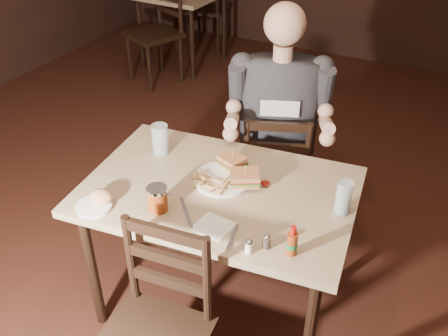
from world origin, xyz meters
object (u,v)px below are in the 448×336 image
at_px(bg_chair_near, 153,34).
at_px(main_table, 219,202).
at_px(diner, 280,98).
at_px(side_plate, 94,207).
at_px(dinner_plate, 223,180).
at_px(glass_right, 344,197).
at_px(bg_chair_far, 208,9).
at_px(syrup_dispenser, 157,199).
at_px(hot_sauce, 292,240).
at_px(glass_left, 160,139).
at_px(bg_table, 182,0).
at_px(chair_far, 275,172).

bearing_deg(bg_chair_near, main_table, -26.78).
xyz_separation_m(diner, side_plate, (-0.44, -1.03, -0.17)).
xyz_separation_m(dinner_plate, glass_right, (0.55, 0.03, 0.07)).
distance_m(bg_chair_far, syrup_dispenser, 4.05).
height_order(diner, hot_sauce, diner).
height_order(main_table, dinner_plate, dinner_plate).
height_order(bg_chair_near, glass_left, bg_chair_near).
bearing_deg(bg_table, bg_chair_far, 90.00).
bearing_deg(syrup_dispenser, side_plate, -160.97).
distance_m(main_table, syrup_dispenser, 0.33).
relative_size(bg_chair_near, glass_left, 6.36).
xyz_separation_m(bg_table, glass_left, (1.52, -2.68, 0.17)).
bearing_deg(side_plate, glass_right, 26.06).
height_order(dinner_plate, glass_right, glass_right).
xyz_separation_m(diner, glass_right, (0.52, -0.56, -0.10)).
bearing_deg(bg_table, bg_chair_near, -90.00).
xyz_separation_m(bg_chair_near, diner, (1.95, -1.62, 0.45)).
xyz_separation_m(bg_chair_far, hot_sauce, (2.37, -3.62, 0.39)).
relative_size(bg_chair_near, syrup_dispenser, 8.59).
height_order(diner, dinner_plate, diner).
height_order(bg_chair_far, syrup_dispenser, bg_chair_far).
bearing_deg(hot_sauce, chair_far, 114.98).
bearing_deg(glass_left, glass_right, -2.70).
height_order(main_table, bg_table, same).
xyz_separation_m(syrup_dispenser, side_plate, (-0.25, -0.12, -0.05)).
distance_m(main_table, dinner_plate, 0.10).
xyz_separation_m(glass_left, glass_right, (0.95, -0.04, -0.00)).
relative_size(glass_left, side_plate, 1.02).
distance_m(bg_table, chair_far, 2.88).
distance_m(hot_sauce, side_plate, 0.87).
xyz_separation_m(bg_table, chair_far, (1.93, -2.12, -0.24)).
bearing_deg(syrup_dispenser, hot_sauce, -5.87).
bearing_deg(bg_chair_far, bg_table, 78.22).
height_order(main_table, diner, diner).
bearing_deg(syrup_dispenser, diner, 71.80).
height_order(main_table, hot_sauce, hot_sauce).
xyz_separation_m(chair_far, diner, (0.02, -0.05, 0.51)).
relative_size(main_table, bg_chair_near, 1.33).
relative_size(main_table, glass_left, 8.48).
xyz_separation_m(bg_table, side_plate, (1.51, -3.20, 0.10)).
distance_m(bg_table, glass_right, 3.68).
height_order(dinner_plate, side_plate, dinner_plate).
xyz_separation_m(main_table, bg_chair_near, (-1.92, 2.27, -0.20)).
height_order(chair_far, glass_right, glass_right).
xyz_separation_m(bg_table, bg_chair_near, (0.00, -0.55, -0.19)).
height_order(bg_table, glass_right, glass_right).
relative_size(bg_chair_far, diner, 0.90).
bearing_deg(diner, bg_chair_far, 103.87).
bearing_deg(hot_sauce, bg_table, 127.70).
relative_size(bg_table, dinner_plate, 3.08).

